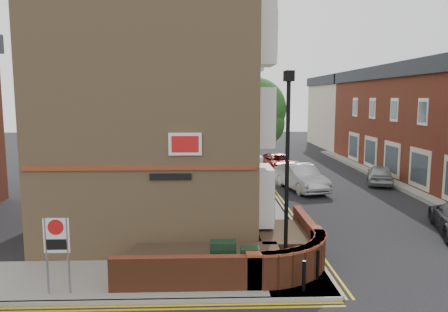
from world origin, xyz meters
TOP-DOWN VIEW (x-y plane):
  - ground at (0.00, 0.00)m, footprint 120.00×120.00m
  - pavement_corner at (-3.50, 1.50)m, footprint 13.00×3.00m
  - pavement_main at (2.00, 16.00)m, footprint 2.00×32.00m
  - pavement_far at (13.00, 13.00)m, footprint 4.00×40.00m
  - kerb_side at (-3.50, 0.00)m, footprint 13.00×0.15m
  - kerb_main_near at (3.00, 16.00)m, footprint 0.15×32.00m
  - kerb_main_far at (11.00, 13.00)m, footprint 0.15×40.00m
  - yellow_lines_side at (-3.50, -0.25)m, footprint 13.00×0.28m
  - yellow_lines_main at (3.25, 16.00)m, footprint 0.28×32.00m
  - corner_building at (-2.84, 8.00)m, footprint 8.95×10.40m
  - garden_wall at (0.00, 2.50)m, footprint 6.80×6.00m
  - lamppost at (1.60, 1.20)m, footprint 0.25×0.50m
  - utility_cabinet_large at (-0.30, 1.30)m, footprint 0.80×0.45m
  - utility_cabinet_small at (0.50, 1.00)m, footprint 0.55×0.40m
  - bollard_near at (2.00, 0.40)m, footprint 0.11×0.11m
  - bollard_far at (2.60, 1.20)m, footprint 0.11×0.11m
  - zone_sign at (-5.00, 0.50)m, footprint 0.72×0.07m
  - far_terrace at (14.50, 17.00)m, footprint 5.40×30.40m
  - far_terrace_cream at (14.50, 38.00)m, footprint 5.40×12.40m
  - tree_near at (2.00, 14.05)m, footprint 3.64×3.65m
  - tree_mid at (2.00, 22.05)m, footprint 4.03×4.03m
  - tree_far at (2.00, 30.05)m, footprint 3.81×3.81m
  - traffic_light_assembly at (2.40, 25.00)m, footprint 0.20×0.16m
  - silver_car_near at (4.94, 14.59)m, footprint 2.73×5.05m
  - red_car_main at (4.65, 21.51)m, footprint 3.05×5.19m
  - silver_car_far at (10.50, 16.25)m, footprint 2.68×4.11m

SIDE VIEW (x-z plane):
  - ground at x=0.00m, z-range 0.00..0.00m
  - garden_wall at x=0.00m, z-range -0.60..0.60m
  - yellow_lines_side at x=-3.50m, z-range 0.00..0.01m
  - yellow_lines_main at x=3.25m, z-range 0.00..0.01m
  - pavement_corner at x=-3.50m, z-range 0.00..0.12m
  - pavement_main at x=2.00m, z-range 0.00..0.12m
  - pavement_far at x=13.00m, z-range 0.00..0.12m
  - kerb_side at x=-3.50m, z-range 0.00..0.12m
  - kerb_main_near at x=3.00m, z-range 0.00..0.12m
  - kerb_main_far at x=11.00m, z-range 0.00..0.12m
  - bollard_near at x=2.00m, z-range 0.12..1.02m
  - bollard_far at x=2.60m, z-range 0.12..1.02m
  - silver_car_far at x=10.50m, z-range 0.00..1.30m
  - utility_cabinet_small at x=0.50m, z-range 0.12..1.22m
  - red_car_main at x=4.65m, z-range 0.00..1.35m
  - utility_cabinet_large at x=-0.30m, z-range 0.12..1.32m
  - silver_car_near at x=4.94m, z-range 0.00..1.58m
  - zone_sign at x=-5.00m, z-range 0.54..2.74m
  - traffic_light_assembly at x=2.40m, z-range 0.68..4.88m
  - lamppost at x=1.60m, z-range 0.19..6.49m
  - far_terrace at x=14.50m, z-range 0.04..8.04m
  - far_terrace_cream at x=14.50m, z-range 0.05..8.05m
  - tree_near at x=2.00m, z-range 1.35..8.05m
  - tree_far at x=2.00m, z-range 1.41..8.42m
  - tree_mid at x=2.00m, z-range 1.49..8.91m
  - corner_building at x=-2.84m, z-range -0.57..13.03m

